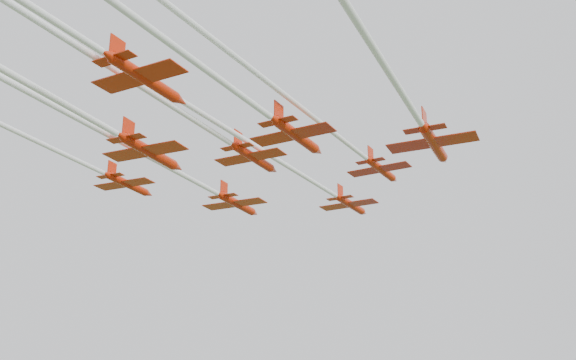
% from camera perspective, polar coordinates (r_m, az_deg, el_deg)
% --- Properties ---
extents(jet_lead, '(21.15, 61.04, 2.75)m').
position_cam_1_polar(jet_lead, '(88.35, 1.34, 0.41)').
color(jet_lead, red).
extents(jet_row2_left, '(16.11, 58.08, 2.86)m').
position_cam_1_polar(jet_row2_left, '(84.10, -9.18, 0.39)').
color(jet_row2_left, red).
extents(jet_row2_right, '(18.25, 50.60, 2.44)m').
position_cam_1_polar(jet_row2_right, '(73.15, 4.49, 3.89)').
color(jet_row2_right, red).
extents(jet_row3_left, '(12.04, 45.44, 2.55)m').
position_cam_1_polar(jet_row3_left, '(83.62, -18.12, 1.62)').
color(jet_row3_left, red).
extents(jet_row3_mid, '(14.90, 45.63, 2.70)m').
position_cam_1_polar(jet_row3_mid, '(72.44, -6.97, 4.45)').
color(jet_row3_mid, red).
extents(jet_row3_right, '(17.93, 68.01, 2.96)m').
position_cam_1_polar(jet_row3_right, '(57.53, 9.03, 9.34)').
color(jet_row3_right, red).
extents(jet_row4_left, '(14.25, 52.20, 2.93)m').
position_cam_1_polar(jet_row4_left, '(66.51, -17.92, 5.67)').
color(jet_row4_left, red).
extents(jet_row4_right, '(17.79, 52.25, 2.63)m').
position_cam_1_polar(jet_row4_right, '(56.12, -5.44, 8.42)').
color(jet_row4_right, red).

